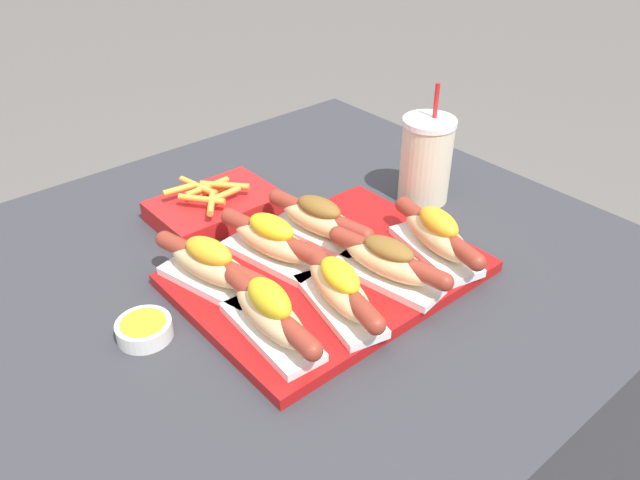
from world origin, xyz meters
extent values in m
cube|color=#333338|center=(0.00, 0.00, 0.38)|extent=(1.05, 0.95, 0.75)
cube|color=#B71414|center=(0.02, -0.08, 0.76)|extent=(0.42, 0.32, 0.02)
cube|color=white|center=(-0.13, -0.14, 0.78)|extent=(0.07, 0.17, 0.01)
ellipsoid|color=#E5C184|center=(-0.13, -0.14, 0.80)|extent=(0.06, 0.15, 0.04)
cylinder|color=maroon|center=(-0.13, -0.14, 0.81)|extent=(0.04, 0.18, 0.03)
sphere|color=maroon|center=(-0.14, -0.23, 0.81)|extent=(0.03, 0.03, 0.03)
sphere|color=maroon|center=(-0.12, -0.05, 0.81)|extent=(0.03, 0.03, 0.03)
ellipsoid|color=yellow|center=(-0.13, -0.14, 0.83)|extent=(0.05, 0.08, 0.04)
cube|color=white|center=(-0.03, -0.16, 0.78)|extent=(0.10, 0.17, 0.01)
ellipsoid|color=#E5C184|center=(-0.03, -0.16, 0.80)|extent=(0.08, 0.15, 0.04)
cylinder|color=maroon|center=(-0.03, -0.16, 0.81)|extent=(0.07, 0.18, 0.03)
sphere|color=maroon|center=(-0.05, -0.25, 0.81)|extent=(0.03, 0.03, 0.03)
sphere|color=maroon|center=(-0.01, -0.07, 0.81)|extent=(0.03, 0.03, 0.03)
ellipsoid|color=yellow|center=(-0.03, -0.16, 0.83)|extent=(0.06, 0.09, 0.03)
cube|color=white|center=(0.07, -0.16, 0.78)|extent=(0.09, 0.17, 0.01)
ellipsoid|color=#E5C184|center=(0.07, -0.16, 0.80)|extent=(0.07, 0.15, 0.04)
cylinder|color=maroon|center=(0.07, -0.16, 0.81)|extent=(0.06, 0.18, 0.03)
sphere|color=maroon|center=(0.08, -0.24, 0.81)|extent=(0.03, 0.03, 0.03)
sphere|color=maroon|center=(0.05, -0.07, 0.81)|extent=(0.03, 0.03, 0.03)
ellipsoid|color=brown|center=(0.07, -0.16, 0.83)|extent=(0.05, 0.09, 0.03)
cube|color=white|center=(0.17, -0.16, 0.78)|extent=(0.09, 0.17, 0.01)
ellipsoid|color=#E5C184|center=(0.17, -0.16, 0.80)|extent=(0.08, 0.15, 0.04)
cylinder|color=maroon|center=(0.17, -0.16, 0.81)|extent=(0.06, 0.18, 0.03)
sphere|color=maroon|center=(0.15, -0.24, 0.81)|extent=(0.03, 0.03, 0.03)
sphere|color=maroon|center=(0.19, -0.07, 0.81)|extent=(0.03, 0.03, 0.03)
ellipsoid|color=gold|center=(0.17, -0.16, 0.83)|extent=(0.06, 0.09, 0.03)
cube|color=white|center=(-0.13, 0.00, 0.78)|extent=(0.10, 0.17, 0.01)
ellipsoid|color=#E5C184|center=(-0.13, 0.00, 0.80)|extent=(0.08, 0.15, 0.04)
cylinder|color=maroon|center=(-0.13, 0.00, 0.81)|extent=(0.07, 0.18, 0.03)
sphere|color=maroon|center=(-0.11, -0.09, 0.81)|extent=(0.03, 0.03, 0.03)
sphere|color=maroon|center=(-0.15, 0.09, 0.81)|extent=(0.03, 0.03, 0.03)
ellipsoid|color=gold|center=(-0.13, 0.00, 0.83)|extent=(0.06, 0.09, 0.04)
cube|color=white|center=(-0.03, -0.01, 0.78)|extent=(0.09, 0.17, 0.01)
ellipsoid|color=#E5C184|center=(-0.03, -0.01, 0.80)|extent=(0.07, 0.15, 0.04)
cylinder|color=maroon|center=(-0.03, -0.01, 0.81)|extent=(0.06, 0.18, 0.03)
sphere|color=maroon|center=(-0.01, -0.10, 0.81)|extent=(0.03, 0.03, 0.03)
sphere|color=maroon|center=(-0.04, 0.08, 0.81)|extent=(0.03, 0.03, 0.03)
ellipsoid|color=yellow|center=(-0.03, -0.01, 0.83)|extent=(0.05, 0.09, 0.04)
cube|color=white|center=(0.07, -0.01, 0.78)|extent=(0.09, 0.17, 0.01)
ellipsoid|color=#E5C184|center=(0.07, -0.01, 0.80)|extent=(0.07, 0.15, 0.04)
cylinder|color=maroon|center=(0.07, -0.01, 0.81)|extent=(0.06, 0.18, 0.03)
sphere|color=maroon|center=(0.08, -0.10, 0.81)|extent=(0.03, 0.03, 0.03)
sphere|color=maroon|center=(0.05, 0.08, 0.81)|extent=(0.03, 0.03, 0.03)
ellipsoid|color=brown|center=(0.07, -0.01, 0.83)|extent=(0.05, 0.09, 0.03)
cylinder|color=white|center=(-0.25, -0.02, 0.76)|extent=(0.07, 0.07, 0.02)
cylinder|color=yellow|center=(-0.25, -0.02, 0.77)|extent=(0.06, 0.06, 0.01)
cylinder|color=beige|center=(0.31, -0.01, 0.82)|extent=(0.09, 0.09, 0.14)
cylinder|color=white|center=(0.31, -0.01, 0.90)|extent=(0.09, 0.09, 0.01)
cylinder|color=red|center=(0.32, -0.01, 0.94)|extent=(0.01, 0.01, 0.06)
cube|color=red|center=(-0.01, 0.18, 0.77)|extent=(0.21, 0.14, 0.03)
cylinder|color=gold|center=(-0.04, 0.14, 0.81)|extent=(0.05, 0.06, 0.01)
cylinder|color=gold|center=(-0.01, 0.20, 0.80)|extent=(0.09, 0.01, 0.01)
cylinder|color=gold|center=(-0.01, 0.20, 0.79)|extent=(0.07, 0.03, 0.01)
cylinder|color=gold|center=(0.00, 0.16, 0.80)|extent=(0.06, 0.01, 0.01)
cylinder|color=gold|center=(-0.02, 0.21, 0.80)|extent=(0.03, 0.09, 0.01)
cylinder|color=gold|center=(-0.05, 0.22, 0.81)|extent=(0.06, 0.02, 0.01)
cylinder|color=gold|center=(-0.04, 0.17, 0.81)|extent=(0.06, 0.07, 0.01)
cylinder|color=gold|center=(0.01, 0.18, 0.81)|extent=(0.07, 0.07, 0.01)
camera|label=1|loc=(-0.47, -0.64, 1.32)|focal=35.00mm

